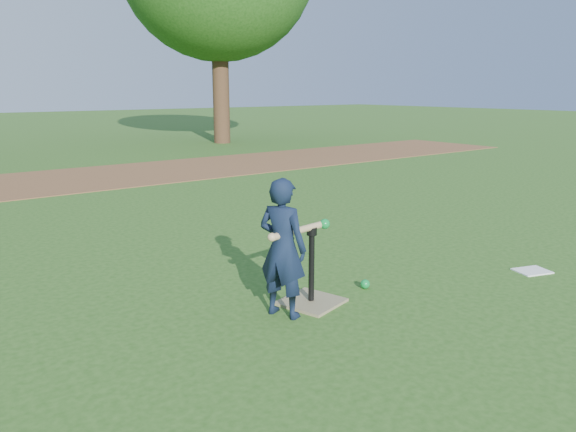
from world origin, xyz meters
TOP-DOWN VIEW (x-y plane):
  - ground at (0.00, 0.00)m, footprint 80.00×80.00m
  - dirt_strip at (0.00, 7.50)m, footprint 24.00×3.00m
  - child at (-0.13, 0.07)m, footprint 0.37×0.44m
  - wiffle_ball_ground at (0.76, 0.10)m, footprint 0.08×0.08m
  - clipboard at (2.31, -0.52)m, footprint 0.36×0.31m
  - batting_tee at (0.19, 0.12)m, footprint 0.53×0.53m
  - swing_action at (0.09, 0.10)m, footprint 0.63×0.15m

SIDE VIEW (x-z plane):
  - ground at x=0.00m, z-range 0.00..0.00m
  - dirt_strip at x=0.00m, z-range 0.00..0.01m
  - clipboard at x=2.31m, z-range 0.00..0.01m
  - wiffle_ball_ground at x=0.76m, z-range 0.00..0.08m
  - batting_tee at x=0.19m, z-range -0.20..0.42m
  - child at x=-0.13m, z-range 0.00..1.04m
  - swing_action at x=0.09m, z-range 0.58..0.66m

